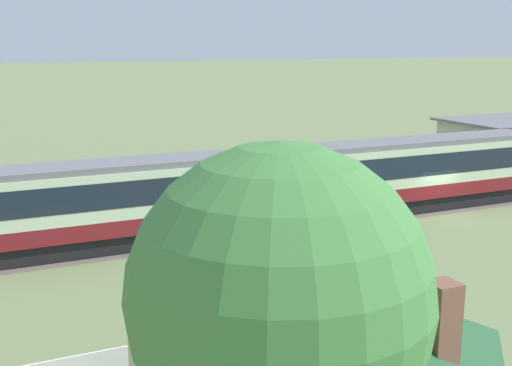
% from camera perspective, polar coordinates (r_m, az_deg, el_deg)
% --- Properties ---
extents(ground_plane, '(600.00, 600.00, 0.00)m').
position_cam_1_polar(ground_plane, '(38.67, 16.00, -2.70)').
color(ground_plane, '#707F51').
extents(passenger_train, '(59.01, 2.87, 4.23)m').
position_cam_1_polar(passenger_train, '(38.34, 12.62, 0.95)').
color(passenger_train, maroon).
rests_on(passenger_train, ground_plane).
extents(railway_track, '(123.18, 3.60, 0.04)m').
position_cam_1_polar(railway_track, '(37.46, 9.41, -2.85)').
color(railway_track, '#665B51').
rests_on(railway_track, ground_plane).
extents(yard_tree_1, '(4.94, 4.94, 8.32)m').
position_cam_1_polar(yard_tree_1, '(10.37, 2.08, -9.93)').
color(yard_tree_1, brown).
rests_on(yard_tree_1, ground_plane).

